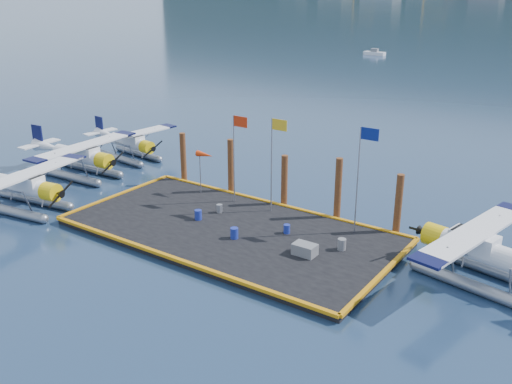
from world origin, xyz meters
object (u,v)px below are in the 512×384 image
seaplane_c (131,144)px  piling_4 (398,206)px  drum_2 (287,229)px  piling_1 (231,168)px  drum_4 (342,244)px  drum_0 (198,215)px  seaplane_b (81,158)px  flagpole_yellow (274,151)px  seaplane_a (23,189)px  drum_5 (219,209)px  seaplane_d (480,254)px  piling_3 (338,191)px  piling_2 (284,183)px  flagpole_blue (362,165)px  drum_3 (234,233)px  piling_0 (183,159)px  crate (305,249)px  windsock (205,156)px  flagpole_red (236,146)px

seaplane_c → piling_4: 25.12m
drum_2 → piling_1: piling_1 is taller
piling_1 → drum_4: bearing=-21.0°
piling_1 → piling_4: 12.50m
seaplane_c → drum_0: seaplane_c is taller
seaplane_b → flagpole_yellow: size_ratio=1.62×
seaplane_a → drum_5: (11.67, 6.39, -0.87)m
seaplane_d → flagpole_yellow: size_ratio=1.65×
drum_4 → piling_3: size_ratio=0.15×
drum_4 → flagpole_yellow: bearing=157.4°
piling_2 → drum_5: bearing=-124.5°
flagpole_yellow → flagpole_blue: bearing=-0.0°
seaplane_c → piling_2: (17.02, -2.17, 0.52)m
drum_0 → flagpole_yellow: 6.28m
drum_5 → piling_2: 4.74m
seaplane_b → flagpole_yellow: (16.93, 1.71, 2.96)m
drum_3 → piling_0: 11.62m
flagpole_yellow → piling_3: bearing=22.8°
drum_0 → crate: crate is taller
windsock → piling_4: size_ratio=0.78×
flagpole_red → piling_0: 6.84m
drum_2 → flagpole_red: flagpole_red is taller
seaplane_d → piling_2: bearing=89.5°
drum_4 → seaplane_b: bearing=177.8°
drum_3 → piling_0: piling_0 is taller
drum_0 → flagpole_red: 5.34m
seaplane_a → flagpole_blue: (20.46, 8.57, 3.14)m
drum_3 → crate: bearing=6.4°
piling_0 → piling_2: size_ratio=1.05×
drum_3 → flagpole_red: bearing=125.0°
drum_2 → piling_4: 6.77m
flagpole_yellow → drum_4: bearing=-22.6°
flagpole_yellow → piling_1: bearing=161.2°
drum_5 → flagpole_blue: (8.79, 2.18, 4.01)m
flagpole_blue → piling_3: 3.72m
windsock → piling_4: 13.68m
flagpole_blue → seaplane_d: bearing=-9.5°
seaplane_c → piling_2: 17.16m
drum_0 → piling_0: piling_0 is taller
piling_1 → piling_4: bearing=0.0°
piling_2 → piling_4: (8.00, 0.00, 0.10)m
flagpole_yellow → piling_2: (-0.20, 1.60, -2.61)m
seaplane_a → piling_1: bearing=127.5°
flagpole_red → seaplane_b: bearing=-173.0°
drum_0 → piling_3: size_ratio=0.15×
drum_0 → seaplane_d: bearing=9.1°
seaplane_b → piling_1: (12.23, 3.31, 0.55)m
drum_4 → flagpole_blue: (-0.27, 2.61, 3.95)m
piling_4 → crate: bearing=-116.3°
drum_5 → flagpole_yellow: bearing=37.9°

